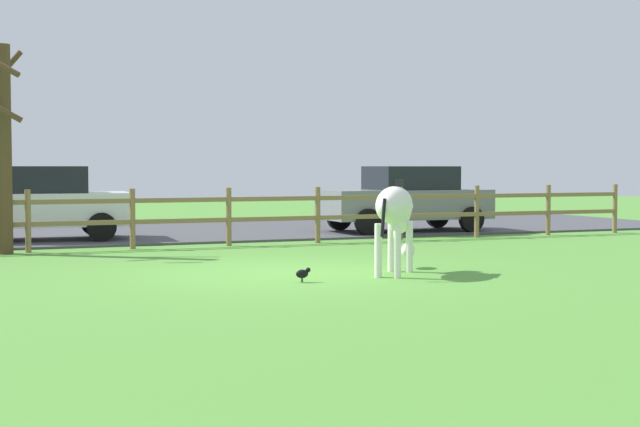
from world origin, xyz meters
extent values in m
plane|color=#549338|center=(0.00, 0.00, 0.00)|extent=(60.00, 60.00, 0.00)
cube|color=#47474C|center=(0.00, 9.30, 0.03)|extent=(28.00, 7.40, 0.05)
cylinder|color=olive|center=(-3.23, 5.00, 0.59)|extent=(0.11, 0.11, 1.18)
cylinder|color=olive|center=(-1.29, 5.00, 0.59)|extent=(0.11, 0.11, 1.18)
cylinder|color=olive|center=(0.65, 5.00, 0.59)|extent=(0.11, 0.11, 1.18)
cylinder|color=olive|center=(2.60, 5.00, 0.59)|extent=(0.11, 0.11, 1.18)
cylinder|color=olive|center=(4.54, 5.00, 0.59)|extent=(0.11, 0.11, 1.18)
cylinder|color=olive|center=(6.48, 5.00, 0.59)|extent=(0.11, 0.11, 1.18)
cylinder|color=olive|center=(8.42, 5.00, 0.59)|extent=(0.11, 0.11, 1.18)
cylinder|color=olive|center=(10.36, 5.00, 0.59)|extent=(0.11, 0.11, 1.18)
cube|color=olive|center=(-0.32, 5.00, 0.53)|extent=(21.36, 0.06, 0.09)
cube|color=olive|center=(-0.32, 5.00, 0.94)|extent=(21.36, 0.06, 0.09)
cylinder|color=#513A23|center=(-3.65, 4.91, 1.91)|extent=(0.30, 0.30, 3.82)
cylinder|color=#513A23|center=(-3.66, 5.28, 3.30)|extent=(0.82, 0.12, 0.96)
ellipsoid|color=white|center=(1.46, -0.75, 1.03)|extent=(1.17, 1.26, 0.56)
cylinder|color=white|center=(1.61, -0.36, 0.39)|extent=(0.11, 0.11, 0.78)
cylinder|color=white|center=(1.83, -0.54, 0.39)|extent=(0.11, 0.11, 0.78)
cylinder|color=white|center=(1.10, -0.97, 0.39)|extent=(0.11, 0.11, 0.78)
cylinder|color=white|center=(1.31, -1.15, 0.39)|extent=(0.11, 0.11, 0.78)
cylinder|color=white|center=(1.80, -0.35, 0.84)|extent=(0.56, 0.60, 0.51)
ellipsoid|color=white|center=(2.07, -0.03, 0.28)|extent=(0.44, 0.46, 0.24)
cube|color=black|center=(1.62, -0.56, 1.35)|extent=(0.39, 0.45, 0.12)
cylinder|color=black|center=(1.03, -1.26, 0.88)|extent=(0.16, 0.18, 0.54)
cylinder|color=black|center=(-0.14, -1.08, 0.03)|extent=(0.01, 0.01, 0.06)
cylinder|color=black|center=(-0.14, -1.12, 0.03)|extent=(0.01, 0.01, 0.06)
ellipsoid|color=black|center=(-0.14, -1.10, 0.12)|extent=(0.18, 0.10, 0.12)
sphere|color=black|center=(-0.05, -1.10, 0.17)|extent=(0.07, 0.07, 0.07)
cube|color=white|center=(-2.93, 7.43, 0.70)|extent=(4.10, 1.96, 0.70)
cube|color=black|center=(-2.78, 7.42, 1.33)|extent=(2.00, 1.69, 0.56)
cylinder|color=black|center=(-1.64, 6.49, 0.35)|extent=(0.61, 0.22, 0.60)
cylinder|color=black|center=(-1.53, 8.18, 0.35)|extent=(0.61, 0.22, 0.60)
cube|color=slate|center=(5.63, 6.88, 0.70)|extent=(4.04, 1.79, 0.70)
cube|color=black|center=(5.78, 6.88, 1.33)|extent=(1.93, 1.60, 0.56)
cylinder|color=black|center=(4.26, 6.06, 0.35)|extent=(0.60, 0.19, 0.60)
cylinder|color=black|center=(4.30, 7.76, 0.35)|extent=(0.60, 0.19, 0.60)
cylinder|color=black|center=(6.96, 6.00, 0.35)|extent=(0.60, 0.19, 0.60)
cylinder|color=black|center=(7.00, 7.70, 0.35)|extent=(0.60, 0.19, 0.60)
camera|label=1|loc=(-4.79, -13.01, 1.60)|focal=52.23mm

